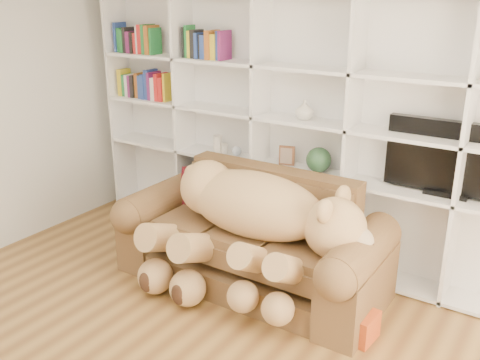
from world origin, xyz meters
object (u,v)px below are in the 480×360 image
Objects in this scene: tv at (452,159)px; teddy_bear at (249,220)px; sofa at (253,244)px; gift_box at (357,325)px.

teddy_bear is at bearing -145.54° from tv.
teddy_bear is at bearing -66.49° from sofa.
teddy_bear is (0.08, -0.19, 0.31)m from sofa.
tv is at bearing 26.86° from sofa.
teddy_bear is 1.80× the size of tv.
tv is (0.31, 0.94, 1.05)m from gift_box.
sofa is 1.71m from tv.
teddy_bear is 6.76× the size of gift_box.
sofa is 0.37m from teddy_bear.
sofa is at bearing -153.14° from tv.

